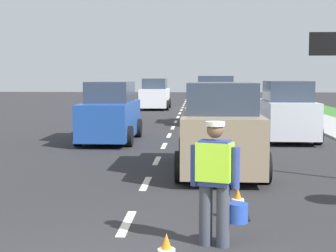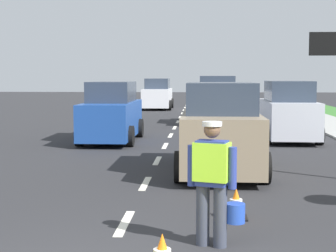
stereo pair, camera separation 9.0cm
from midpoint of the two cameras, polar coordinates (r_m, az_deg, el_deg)
The scene contains 9 objects.
ground_plane at distance 26.25m, azimuth 0.77°, elevation 0.51°, with size 96.00×96.00×0.00m, color #28282B.
lane_center_line at distance 30.44m, azimuth 1.11°, elevation 1.19°, with size 0.14×46.40×0.01m.
road_worker at distance 6.98m, azimuth 4.93°, elevation -5.56°, with size 0.77×0.40×1.67m.
traffic_cone_near at distance 8.49m, azimuth 7.29°, elevation -8.34°, with size 0.36×0.36×0.50m.
car_oncoming_lead at distance 18.27m, azimuth -6.43°, elevation 1.33°, with size 1.88×4.31×2.07m.
car_parked_far at distance 18.95m, azimuth 12.61°, elevation 1.41°, with size 1.91×4.03×2.09m.
car_outgoing_ahead at distance 12.35m, azimuth 5.48°, elevation -0.53°, with size 2.01×4.17×2.11m.
car_oncoming_third at distance 36.03m, azimuth -1.50°, elevation 3.40°, with size 2.05×4.39×2.10m.
car_outgoing_far at distance 24.94m, azimuth 5.00°, elevation 2.66°, with size 2.08×4.04×2.27m.
Camera 1 is at (1.08, -5.13, 2.26)m, focal length 56.06 mm.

